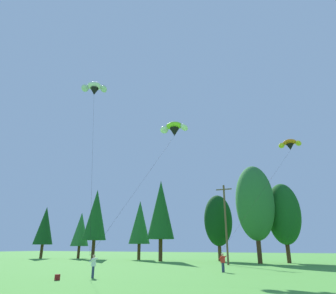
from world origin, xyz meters
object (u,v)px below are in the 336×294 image
at_px(utility_pole, 226,221).
at_px(kite_flyer_mid, 223,261).
at_px(kite_flyer_near, 93,264).
at_px(parafoil_kite_high_white, 94,88).
at_px(parafoil_kite_mid_orange, 290,144).
at_px(backpack, 57,277).
at_px(parafoil_kite_far_lime_white, 174,129).

bearing_deg(utility_pole, kite_flyer_mid, -79.02).
bearing_deg(kite_flyer_near, parafoil_kite_high_white, 133.91).
height_order(parafoil_kite_mid_orange, backpack, parafoil_kite_mid_orange).
bearing_deg(kite_flyer_near, backpack, -118.22).
bearing_deg(backpack, parafoil_kite_mid_orange, -3.99).
height_order(kite_flyer_mid, parafoil_kite_far_lime_white, parafoil_kite_far_lime_white).
height_order(kite_flyer_near, parafoil_kite_high_white, parafoil_kite_high_white).
bearing_deg(parafoil_kite_far_lime_white, kite_flyer_near, -96.62).
height_order(kite_flyer_near, backpack, kite_flyer_near).
bearing_deg(kite_flyer_mid, backpack, -128.67).
relative_size(kite_flyer_near, parafoil_kite_mid_orange, 0.10).
bearing_deg(parafoil_kite_mid_orange, backpack, -119.69).
height_order(kite_flyer_mid, parafoil_kite_mid_orange, parafoil_kite_mid_orange).
height_order(kite_flyer_near, parafoil_kite_mid_orange, parafoil_kite_mid_orange).
distance_m(utility_pole, backpack, 24.71).
xyz_separation_m(kite_flyer_mid, parafoil_kite_high_white, (-18.79, 2.12, 23.91)).
height_order(utility_pole, parafoil_kite_mid_orange, parafoil_kite_mid_orange).
xyz_separation_m(kite_flyer_mid, parafoil_kite_mid_orange, (7.04, 17.01, 16.03)).
height_order(utility_pole, kite_flyer_near, utility_pole).
distance_m(utility_pole, parafoil_kite_mid_orange, 15.75).
xyz_separation_m(parafoil_kite_mid_orange, backpack, (-16.27, -28.54, -16.83)).
relative_size(utility_pole, parafoil_kite_high_white, 0.43).
bearing_deg(kite_flyer_near, kite_flyer_mid, 49.01).
bearing_deg(parafoil_kite_high_white, utility_pole, 29.71).
relative_size(utility_pole, kite_flyer_mid, 6.22).
bearing_deg(parafoil_kite_far_lime_white, parafoil_kite_high_white, -172.51).
relative_size(parafoil_kite_high_white, parafoil_kite_mid_orange, 1.38).
xyz_separation_m(kite_flyer_near, kite_flyer_mid, (7.95, 9.15, 0.00)).
bearing_deg(parafoil_kite_far_lime_white, utility_pole, 61.70).
relative_size(kite_flyer_near, backpack, 4.23).
bearing_deg(parafoil_kite_high_white, parafoil_kite_far_lime_white, 7.49).
height_order(utility_pole, kite_flyer_mid, utility_pole).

